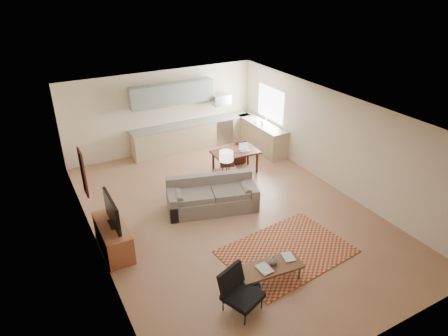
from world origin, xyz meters
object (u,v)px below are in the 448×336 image
dining_table (235,162)px  tv_credenza (113,237)px  coffee_table (269,274)px  console_table (226,184)px  armchair (243,293)px  sofa (212,195)px

dining_table → tv_credenza: bearing=-151.8°
coffee_table → console_table: console_table is taller
coffee_table → dining_table: (1.78, 4.43, 0.15)m
armchair → console_table: size_ratio=1.07×
coffee_table → dining_table: dining_table is taller
sofa → tv_credenza: (-2.66, -0.45, -0.08)m
coffee_table → dining_table: size_ratio=0.96×
sofa → dining_table: bearing=60.0°
tv_credenza → dining_table: dining_table is taller
sofa → tv_credenza: sofa is taller
sofa → tv_credenza: bearing=-154.7°
armchair → dining_table: size_ratio=0.59×
armchair → tv_credenza: bearing=98.3°
console_table → armchair: bearing=-98.5°
armchair → tv_credenza: size_ratio=0.56×
armchair → tv_credenza: 3.26m
coffee_table → tv_credenza: (-2.42, 2.49, 0.13)m
sofa → console_table: 0.75m
sofa → tv_credenza: size_ratio=1.66×
sofa → armchair: sofa is taller
coffee_table → console_table: 3.46m
coffee_table → tv_credenza: tv_credenza is taller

